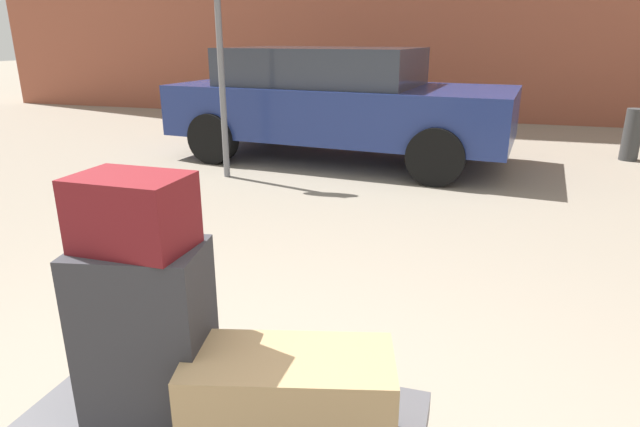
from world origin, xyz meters
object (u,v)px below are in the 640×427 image
bollard_kerb_near (632,135)px  no_parking_sign (220,42)px  duffel_bag_tan_rear_left (290,405)px  suitcase_charcoal_front_left (148,341)px  duffel_bag_maroon_topmost_pile (132,212)px  parked_car (336,101)px

bollard_kerb_near → no_parking_sign: bearing=-154.1°
duffel_bag_tan_rear_left → no_parking_sign: no_parking_sign is taller
duffel_bag_tan_rear_left → suitcase_charcoal_front_left: bearing=167.8°
duffel_bag_maroon_topmost_pile → no_parking_sign: bearing=114.1°
bollard_kerb_near → no_parking_sign: no_parking_sign is taller
suitcase_charcoal_front_left → duffel_bag_tan_rear_left: 0.48m
suitcase_charcoal_front_left → parked_car: bearing=88.2°
duffel_bag_maroon_topmost_pile → parked_car: 5.61m
suitcase_charcoal_front_left → bollard_kerb_near: size_ratio=0.93×
duffel_bag_tan_rear_left → bollard_kerb_near: (2.43, 6.51, -0.17)m
bollard_kerb_near → no_parking_sign: 5.36m
duffel_bag_maroon_topmost_pile → bollard_kerb_near: (2.89, 6.52, -0.74)m
bollard_kerb_near → duffel_bag_maroon_topmost_pile: bearing=-113.9°
duffel_bag_tan_rear_left → no_parking_sign: (-2.27, 4.22, 0.99)m
suitcase_charcoal_front_left → parked_car: 5.60m
suitcase_charcoal_front_left → no_parking_sign: no_parking_sign is taller
suitcase_charcoal_front_left → bollard_kerb_near: suitcase_charcoal_front_left is taller
parked_car → bollard_kerb_near: 3.89m
duffel_bag_maroon_topmost_pile → no_parking_sign: 4.63m
duffel_bag_tan_rear_left → parked_car: 5.68m
suitcase_charcoal_front_left → duffel_bag_maroon_topmost_pile: duffel_bag_maroon_topmost_pile is taller
duffel_bag_maroon_topmost_pile → bollard_kerb_near: 7.17m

